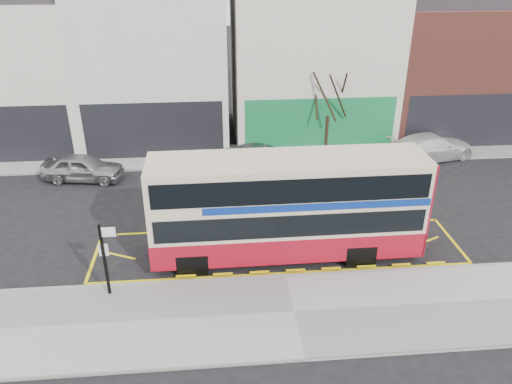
{
  "coord_description": "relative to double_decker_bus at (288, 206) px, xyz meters",
  "views": [
    {
      "loc": [
        -2.32,
        -14.61,
        10.65
      ],
      "look_at": [
        -0.84,
        2.0,
        2.29
      ],
      "focal_mm": 35.0,
      "sensor_mm": 36.0,
      "label": 1
    }
  ],
  "objects": [
    {
      "name": "pavement",
      "position": [
        -0.26,
        -3.48,
        -2.0
      ],
      "size": [
        40.0,
        4.0,
        0.15
      ],
      "primitive_type": "cube",
      "color": "#A29F99",
      "rests_on": "ground"
    },
    {
      "name": "car_white",
      "position": [
        9.17,
        8.58,
        -1.37
      ],
      "size": [
        5.24,
        3.23,
        1.42
      ],
      "primitive_type": "imported",
      "rotation": [
        0.0,
        0.0,
        1.84
      ],
      "color": "white",
      "rests_on": "ground"
    },
    {
      "name": "terrace_right",
      "position": [
        12.24,
        13.8,
        2.49
      ],
      "size": [
        9.0,
        8.01,
        10.3
      ],
      "color": "brown",
      "rests_on": "ground"
    },
    {
      "name": "kerb",
      "position": [
        -0.26,
        -1.56,
        -2.0
      ],
      "size": [
        40.0,
        0.15,
        0.15
      ],
      "primitive_type": "cube",
      "color": "gray",
      "rests_on": "ground"
    },
    {
      "name": "road_markings",
      "position": [
        -0.26,
        0.42,
        -2.07
      ],
      "size": [
        14.0,
        3.4,
        0.01
      ],
      "primitive_type": null,
      "color": "yellow",
      "rests_on": "ground"
    },
    {
      "name": "street_tree_right",
      "position": [
        3.62,
        9.88,
        2.01
      ],
      "size": [
        2.77,
        2.77,
        5.99
      ],
      "color": "#332316",
      "rests_on": "ground"
    },
    {
      "name": "terrace_left",
      "position": [
        -5.76,
        13.8,
        3.24
      ],
      "size": [
        8.0,
        8.01,
        11.8
      ],
      "color": "silver",
      "rests_on": "ground"
    },
    {
      "name": "ground",
      "position": [
        -0.26,
        -1.18,
        -2.08
      ],
      "size": [
        120.0,
        120.0,
        0.0
      ],
      "primitive_type": "plane",
      "color": "black",
      "rests_on": "ground"
    },
    {
      "name": "terrace_green_shop",
      "position": [
        3.24,
        13.8,
        2.99
      ],
      "size": [
        9.0,
        8.01,
        11.3
      ],
      "color": "beige",
      "rests_on": "ground"
    },
    {
      "name": "terrace_far_left",
      "position": [
        -13.76,
        13.8,
        2.74
      ],
      "size": [
        8.0,
        8.01,
        10.8
      ],
      "color": "beige",
      "rests_on": "ground"
    },
    {
      "name": "far_pavement",
      "position": [
        -0.26,
        9.82,
        -2.0
      ],
      "size": [
        50.0,
        3.0,
        0.15
      ],
      "primitive_type": "cube",
      "color": "#A29F99",
      "rests_on": "ground"
    },
    {
      "name": "bus_stop_post",
      "position": [
        -6.2,
        -2.01,
        -0.32
      ],
      "size": [
        0.66,
        0.11,
        2.64
      ],
      "rotation": [
        0.0,
        0.0,
        -0.01
      ],
      "color": "black",
      "rests_on": "pavement"
    },
    {
      "name": "car_silver",
      "position": [
        -9.12,
        7.5,
        -1.41
      ],
      "size": [
        4.13,
        2.18,
        1.34
      ],
      "primitive_type": "imported",
      "rotation": [
        0.0,
        0.0,
        1.41
      ],
      "color": "#9D9DA1",
      "rests_on": "ground"
    },
    {
      "name": "car_grey",
      "position": [
        -0.13,
        7.17,
        -1.34
      ],
      "size": [
        4.71,
        2.81,
        1.47
      ],
      "primitive_type": "imported",
      "rotation": [
        0.0,
        0.0,
        1.27
      ],
      "color": "#3F4447",
      "rests_on": "ground"
    },
    {
      "name": "double_decker_bus",
      "position": [
        0.0,
        0.0,
        0.0
      ],
      "size": [
        9.92,
        2.36,
        3.95
      ],
      "rotation": [
        0.0,
        0.0,
        0.01
      ],
      "color": "beige",
      "rests_on": "ground"
    }
  ]
}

